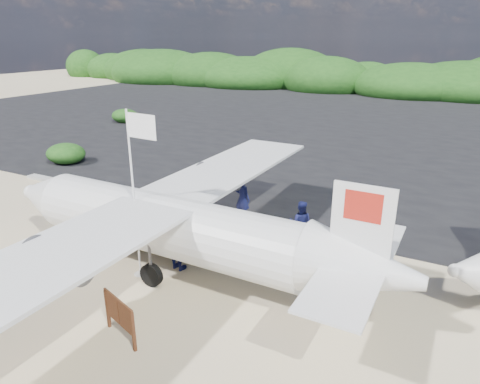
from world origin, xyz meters
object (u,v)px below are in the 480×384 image
object	(u,v)px
crew_a	(243,199)
baggage_cart	(154,246)
signboard	(122,338)
flagpole	(141,274)
crew_b	(300,223)
aircraft_small	(336,108)
crew_c	(178,244)

from	to	relation	value
crew_a	baggage_cart	bearing A→B (deg)	73.48
baggage_cart	signboard	bearing A→B (deg)	-68.98
flagpole	signboard	world-z (taller)	flagpole
signboard	crew_b	distance (m)	7.73
aircraft_small	flagpole	bearing A→B (deg)	78.07
crew_c	flagpole	bearing A→B (deg)	50.83
baggage_cart	signboard	size ratio (longest dim) A/B	1.74
crew_a	aircraft_small	bearing A→B (deg)	-70.74
flagpole	signboard	xyz separation A→B (m)	(1.69, -2.77, 0.00)
flagpole	signboard	distance (m)	3.25
crew_b	signboard	bearing A→B (deg)	61.61
crew_a	crew_b	distance (m)	3.09
crew_b	crew_c	world-z (taller)	crew_c
crew_b	aircraft_small	world-z (taller)	crew_b
signboard	crew_a	world-z (taller)	crew_a
crew_a	aircraft_small	world-z (taller)	crew_a
flagpole	crew_a	size ratio (longest dim) A/B	2.79
baggage_cart	aircraft_small	distance (m)	35.75
flagpole	aircraft_small	distance (m)	37.64
flagpole	crew_b	distance (m)	6.08
signboard	aircraft_small	world-z (taller)	aircraft_small
crew_c	aircraft_small	xyz separation A→B (m)	(-4.95, 36.58, -0.95)
flagpole	aircraft_small	bearing A→B (deg)	96.11
signboard	flagpole	bearing A→B (deg)	139.85
signboard	crew_a	distance (m)	8.37
baggage_cart	crew_b	world-z (taller)	crew_b
baggage_cart	signboard	xyz separation A→B (m)	(2.60, -4.58, 0.00)
crew_c	aircraft_small	bearing A→B (deg)	-73.22
flagpole	crew_c	xyz separation A→B (m)	(0.95, 0.84, 0.95)
crew_a	aircraft_small	distance (m)	32.32
signboard	crew_c	xyz separation A→B (m)	(-0.75, 3.61, 0.95)
signboard	crew_a	xyz separation A→B (m)	(-0.73, 8.28, 0.98)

